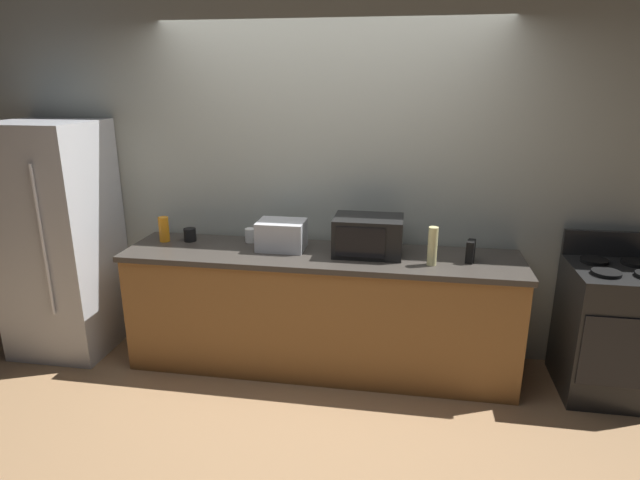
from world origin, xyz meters
The scene contains 12 objects.
ground_plane centered at (0.00, 0.00, 0.00)m, with size 8.00×8.00×0.00m, color #93704C.
back_wall centered at (0.00, 0.81, 1.35)m, with size 6.40×0.10×2.70m, color #9EA399.
counter_run centered at (0.00, 0.40, 0.45)m, with size 2.84×0.64×0.90m.
refrigerator centered at (-2.05, 0.40, 0.90)m, with size 0.72×0.73×1.80m.
stove_range centered at (2.00, 0.40, 0.46)m, with size 0.60×0.61×1.08m.
microwave centered at (0.34, 0.45, 1.04)m, with size 0.48×0.35×0.27m.
toaster_oven centered at (-0.29, 0.46, 1.01)m, with size 0.34×0.26×0.21m, color #B7BABF.
cordless_phone centered at (1.04, 0.39, 0.98)m, with size 0.05×0.11×0.15m, color black.
bottle_vinegar centered at (0.78, 0.28, 1.03)m, with size 0.06×0.06×0.26m, color beige.
bottle_dish_soap centered at (-1.22, 0.49, 1.00)m, with size 0.08×0.08×0.19m, color orange.
mug_white centered at (-0.57, 0.59, 0.95)m, with size 0.08×0.08×0.10m, color white.
mug_black centered at (-1.03, 0.53, 0.95)m, with size 0.09×0.09×0.10m, color black.
Camera 1 is at (0.59, -3.12, 2.10)m, focal length 29.64 mm.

